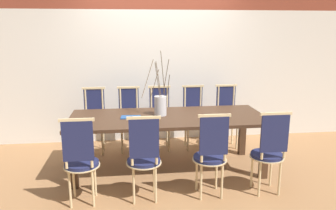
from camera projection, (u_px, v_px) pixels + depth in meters
name	position (u px, v px, depth m)	size (l,w,h in m)	color
ground_plane	(168.00, 169.00, 4.40)	(16.00, 16.00, 0.00)	#9E7047
wall_rear	(158.00, 44.00, 5.30)	(12.00, 0.06, 3.20)	silver
dining_table	(168.00, 123.00, 4.26)	(2.53, 1.01, 0.73)	#422B1C
chair_near_leftend	(81.00, 159.00, 3.40)	(0.38, 0.38, 0.98)	#1E234C
chair_near_left	(144.00, 156.00, 3.48)	(0.38, 0.38, 0.98)	#1E234C
chair_near_center	(211.00, 153.00, 3.56)	(0.38, 0.38, 0.98)	#1E234C
chair_near_right	(269.00, 150.00, 3.64)	(0.38, 0.38, 0.98)	#1E234C
chair_far_leftend	(94.00, 118.00, 4.94)	(0.38, 0.38, 0.98)	#1E234C
chair_far_left	(129.00, 117.00, 5.00)	(0.38, 0.38, 0.98)	#1E234C
chair_far_center	(160.00, 116.00, 5.05)	(0.38, 0.38, 0.98)	#1E234C
chair_far_right	(194.00, 115.00, 5.11)	(0.38, 0.38, 0.98)	#1E234C
chair_far_rightend	(227.00, 114.00, 5.17)	(0.38, 0.38, 0.98)	#1E234C
vase_centerpiece	(160.00, 105.00, 4.27)	(0.36, 0.36, 0.84)	silver
book_stack	(131.00, 117.00, 4.17)	(0.26, 0.18, 0.01)	#234C8C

